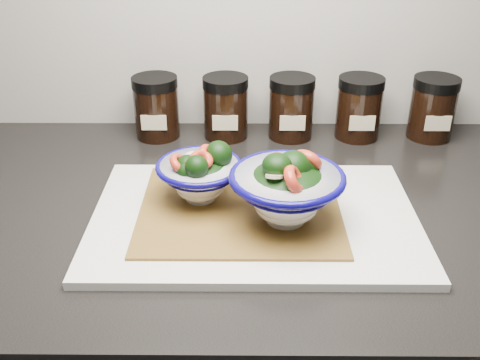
{
  "coord_description": "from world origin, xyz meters",
  "views": [
    {
      "loc": [
        -0.1,
        0.74,
        1.33
      ],
      "look_at": [
        -0.11,
        1.41,
        0.96
      ],
      "focal_mm": 42.0,
      "sensor_mm": 36.0,
      "label": 1
    }
  ],
  "objects_px": {
    "cutting_board": "(254,218)",
    "bowl_right": "(288,188)",
    "spice_jar_a": "(156,107)",
    "spice_jar_b": "(226,107)",
    "spice_jar_c": "(291,107)",
    "spice_jar_e": "(433,108)",
    "spice_jar_d": "(359,108)",
    "bowl_left": "(200,174)"
  },
  "relations": [
    {
      "from": "spice_jar_b",
      "to": "spice_jar_e",
      "type": "bearing_deg",
      "value": 0.0
    },
    {
      "from": "bowl_right",
      "to": "spice_jar_c",
      "type": "height_order",
      "value": "bowl_right"
    },
    {
      "from": "spice_jar_a",
      "to": "bowl_right",
      "type": "bearing_deg",
      "value": -54.93
    },
    {
      "from": "bowl_right",
      "to": "spice_jar_c",
      "type": "xyz_separation_m",
      "value": [
        0.03,
        0.31,
        -0.01
      ]
    },
    {
      "from": "spice_jar_a",
      "to": "spice_jar_d",
      "type": "distance_m",
      "value": 0.37
    },
    {
      "from": "bowl_left",
      "to": "spice_jar_c",
      "type": "bearing_deg",
      "value": 59.99
    },
    {
      "from": "spice_jar_d",
      "to": "spice_jar_c",
      "type": "bearing_deg",
      "value": 180.0
    },
    {
      "from": "bowl_left",
      "to": "spice_jar_b",
      "type": "bearing_deg",
      "value": 83.51
    },
    {
      "from": "spice_jar_b",
      "to": "spice_jar_c",
      "type": "xyz_separation_m",
      "value": [
        0.12,
        0.0,
        0.0
      ]
    },
    {
      "from": "cutting_board",
      "to": "spice_jar_c",
      "type": "height_order",
      "value": "spice_jar_c"
    },
    {
      "from": "spice_jar_a",
      "to": "spice_jar_b",
      "type": "height_order",
      "value": "same"
    },
    {
      "from": "bowl_right",
      "to": "spice_jar_a",
      "type": "bearing_deg",
      "value": 125.07
    },
    {
      "from": "spice_jar_a",
      "to": "spice_jar_c",
      "type": "height_order",
      "value": "same"
    },
    {
      "from": "cutting_board",
      "to": "spice_jar_e",
      "type": "xyz_separation_m",
      "value": [
        0.33,
        0.29,
        0.05
      ]
    },
    {
      "from": "cutting_board",
      "to": "spice_jar_e",
      "type": "height_order",
      "value": "spice_jar_e"
    },
    {
      "from": "spice_jar_a",
      "to": "spice_jar_c",
      "type": "xyz_separation_m",
      "value": [
        0.24,
        0.0,
        0.0
      ]
    },
    {
      "from": "spice_jar_b",
      "to": "cutting_board",
      "type": "bearing_deg",
      "value": -80.61
    },
    {
      "from": "cutting_board",
      "to": "spice_jar_e",
      "type": "relative_size",
      "value": 3.98
    },
    {
      "from": "spice_jar_d",
      "to": "spice_jar_e",
      "type": "xyz_separation_m",
      "value": [
        0.13,
        0.0,
        0.0
      ]
    },
    {
      "from": "bowl_left",
      "to": "spice_jar_b",
      "type": "xyz_separation_m",
      "value": [
        0.03,
        0.26,
        0.0
      ]
    },
    {
      "from": "bowl_left",
      "to": "spice_jar_c",
      "type": "height_order",
      "value": "spice_jar_c"
    },
    {
      "from": "bowl_right",
      "to": "spice_jar_d",
      "type": "bearing_deg",
      "value": 64.07
    },
    {
      "from": "bowl_left",
      "to": "spice_jar_e",
      "type": "relative_size",
      "value": 1.09
    },
    {
      "from": "cutting_board",
      "to": "bowl_right",
      "type": "distance_m",
      "value": 0.07
    },
    {
      "from": "spice_jar_a",
      "to": "spice_jar_e",
      "type": "height_order",
      "value": "same"
    },
    {
      "from": "spice_jar_b",
      "to": "spice_jar_a",
      "type": "bearing_deg",
      "value": 180.0
    },
    {
      "from": "bowl_right",
      "to": "spice_jar_a",
      "type": "height_order",
      "value": "bowl_right"
    },
    {
      "from": "spice_jar_b",
      "to": "spice_jar_d",
      "type": "distance_m",
      "value": 0.24
    },
    {
      "from": "cutting_board",
      "to": "bowl_left",
      "type": "bearing_deg",
      "value": 155.23
    },
    {
      "from": "cutting_board",
      "to": "spice_jar_d",
      "type": "height_order",
      "value": "spice_jar_d"
    },
    {
      "from": "spice_jar_d",
      "to": "spice_jar_a",
      "type": "bearing_deg",
      "value": 180.0
    },
    {
      "from": "spice_jar_a",
      "to": "bowl_left",
      "type": "bearing_deg",
      "value": -69.31
    },
    {
      "from": "spice_jar_a",
      "to": "spice_jar_b",
      "type": "distance_m",
      "value": 0.13
    },
    {
      "from": "spice_jar_c",
      "to": "bowl_right",
      "type": "bearing_deg",
      "value": -95.12
    },
    {
      "from": "cutting_board",
      "to": "spice_jar_a",
      "type": "bearing_deg",
      "value": 120.83
    },
    {
      "from": "cutting_board",
      "to": "bowl_right",
      "type": "bearing_deg",
      "value": -21.96
    },
    {
      "from": "cutting_board",
      "to": "spice_jar_b",
      "type": "distance_m",
      "value": 0.3
    },
    {
      "from": "bowl_left",
      "to": "spice_jar_d",
      "type": "height_order",
      "value": "spice_jar_d"
    },
    {
      "from": "spice_jar_b",
      "to": "spice_jar_e",
      "type": "relative_size",
      "value": 1.0
    },
    {
      "from": "bowl_left",
      "to": "spice_jar_a",
      "type": "xyz_separation_m",
      "value": [
        -0.1,
        0.26,
        0.0
      ]
    },
    {
      "from": "bowl_left",
      "to": "spice_jar_d",
      "type": "bearing_deg",
      "value": 43.43
    },
    {
      "from": "spice_jar_a",
      "to": "cutting_board",
      "type": "bearing_deg",
      "value": -59.17
    }
  ]
}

